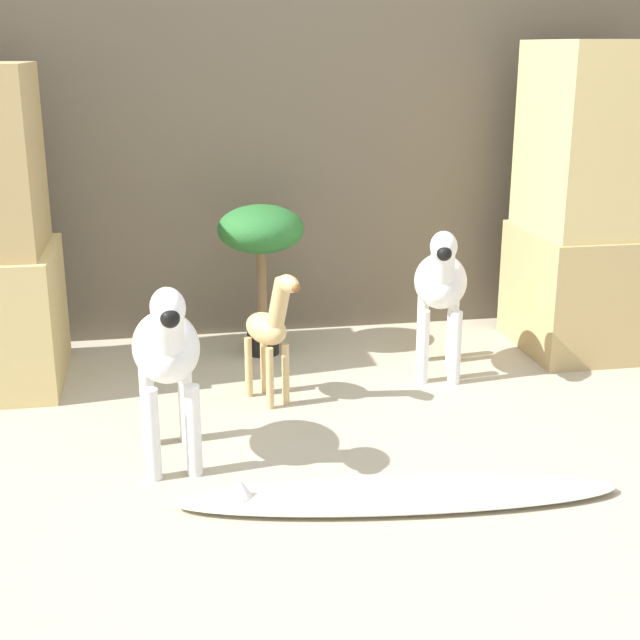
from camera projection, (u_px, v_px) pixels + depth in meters
name	position (u px, v px, depth m)	size (l,w,h in m)	color
ground_plane	(367.00, 496.00, 2.64)	(14.00, 14.00, 0.00)	#B2A88E
wall_back	(283.00, 88.00, 3.90)	(6.40, 0.08, 2.20)	brown
rock_pillar_right	(602.00, 205.00, 3.77)	(0.64, 0.59, 1.30)	tan
zebra_right	(441.00, 284.00, 3.51)	(0.30, 0.50, 0.62)	white
zebra_left	(167.00, 350.00, 2.74)	(0.23, 0.50, 0.62)	white
giraffe_figurine	(270.00, 328.00, 3.25)	(0.21, 0.31, 0.52)	tan
potted_palm_front	(261.00, 239.00, 3.72)	(0.36, 0.36, 0.65)	black
surfboard	(395.00, 494.00, 2.60)	(1.33, 0.37, 0.09)	silver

